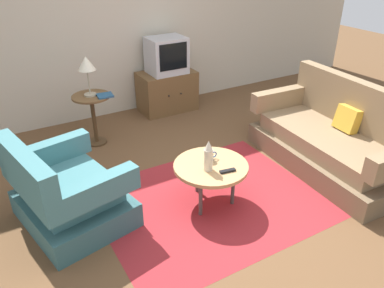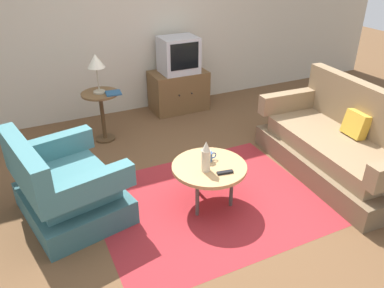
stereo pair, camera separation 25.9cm
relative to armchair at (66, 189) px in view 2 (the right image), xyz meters
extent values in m
plane|color=brown|center=(1.37, -0.31, -0.30)|extent=(16.00, 16.00, 0.00)
cube|color=#BCB29E|center=(1.37, 2.23, 1.05)|extent=(9.00, 0.12, 2.70)
cube|color=maroon|center=(1.26, -0.39, -0.29)|extent=(2.12, 1.74, 0.00)
cube|color=#325C60|center=(0.05, 0.01, -0.18)|extent=(1.00, 1.14, 0.24)
cube|color=#3D7075|center=(0.05, 0.01, 0.03)|extent=(0.81, 0.83, 0.18)
cube|color=#3D7075|center=(-0.28, -0.06, 0.34)|extent=(0.34, 1.00, 0.43)
cube|color=#3D7075|center=(0.14, -0.41, 0.23)|extent=(0.83, 0.30, 0.21)
cube|color=#3D7075|center=(-0.04, 0.43, 0.23)|extent=(0.83, 0.30, 0.21)
cube|color=brown|center=(2.75, -0.49, -0.18)|extent=(0.96, 1.89, 0.24)
cube|color=#846B4C|center=(2.75, -0.49, 0.03)|extent=(0.80, 1.61, 0.18)
cube|color=#846B4C|center=(3.11, -0.51, 0.39)|extent=(0.24, 1.85, 0.53)
cube|color=#846B4C|center=(2.80, 0.36, 0.24)|extent=(0.86, 0.19, 0.23)
cube|color=gold|center=(2.97, -0.51, 0.26)|extent=(0.19, 0.27, 0.28)
cylinder|color=tan|center=(1.26, -0.39, 0.12)|extent=(0.71, 0.71, 0.04)
cylinder|color=#4C4742|center=(1.25, -0.17, -0.10)|extent=(0.04, 0.04, 0.39)
cylinder|color=#4C4742|center=(1.08, -0.51, -0.10)|extent=(0.04, 0.04, 0.39)
cylinder|color=#4C4742|center=(1.44, -0.53, -0.10)|extent=(0.04, 0.04, 0.39)
cylinder|color=brown|center=(0.68, 1.38, 0.33)|extent=(0.46, 0.46, 0.02)
cylinder|color=#47311C|center=(0.68, 1.38, 0.01)|extent=(0.05, 0.05, 0.62)
cylinder|color=#47311C|center=(0.68, 1.38, -0.28)|extent=(0.25, 0.25, 0.02)
cube|color=brown|center=(1.95, 1.89, 0.00)|extent=(0.82, 0.49, 0.58)
sphere|color=black|center=(1.86, 1.63, 0.03)|extent=(0.02, 0.02, 0.02)
sphere|color=black|center=(2.05, 1.63, 0.03)|extent=(0.02, 0.02, 0.02)
cube|color=#B7B7BC|center=(1.95, 1.87, 0.54)|extent=(0.52, 0.42, 0.51)
cube|color=black|center=(1.95, 1.65, 0.57)|extent=(0.42, 0.01, 0.36)
cylinder|color=#9E937A|center=(0.68, 1.38, 0.36)|extent=(0.15, 0.15, 0.02)
cylinder|color=#9E937A|center=(0.68, 1.38, 0.51)|extent=(0.02, 0.02, 0.29)
cone|color=beige|center=(0.68, 1.38, 0.74)|extent=(0.21, 0.21, 0.16)
cylinder|color=beige|center=(1.19, -0.45, 0.24)|extent=(0.08, 0.08, 0.21)
cone|color=beige|center=(1.19, -0.45, 0.39)|extent=(0.08, 0.08, 0.09)
cylinder|color=#335184|center=(1.29, -0.31, 0.18)|extent=(0.09, 0.09, 0.09)
torus|color=#335184|center=(1.35, -0.31, 0.18)|extent=(0.06, 0.01, 0.06)
cube|color=black|center=(1.33, -0.57, 0.14)|extent=(0.16, 0.07, 0.02)
cube|color=navy|center=(0.82, 1.27, 0.36)|extent=(0.20, 0.19, 0.02)
camera|label=1|loc=(-0.43, -2.94, 2.01)|focal=35.69mm
camera|label=2|loc=(-0.20, -3.07, 2.01)|focal=35.69mm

